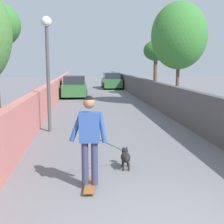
{
  "coord_description": "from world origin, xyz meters",
  "views": [
    {
      "loc": [
        -3.56,
        1.15,
        2.37
      ],
      "look_at": [
        4.89,
        0.31,
        1.0
      ],
      "focal_mm": 47.89,
      "sensor_mm": 36.0,
      "label": 1
    }
  ],
  "objects_px": {
    "car_near": "(75,87)",
    "skateboard": "(90,185)",
    "dog": "(125,157)",
    "person_skateboarder": "(89,133)",
    "car_far": "(112,81)",
    "tree_right_far": "(179,36)",
    "lamp_post": "(47,53)",
    "tree_right_near": "(156,52)"
  },
  "relations": [
    {
      "from": "lamp_post",
      "to": "skateboard",
      "type": "relative_size",
      "value": 4.87
    },
    {
      "from": "tree_right_far",
      "to": "car_near",
      "type": "height_order",
      "value": "tree_right_far"
    },
    {
      "from": "lamp_post",
      "to": "person_skateboarder",
      "type": "xyz_separation_m",
      "value": [
        -5.1,
        -1.29,
        -1.65
      ]
    },
    {
      "from": "tree_right_near",
      "to": "skateboard",
      "type": "relative_size",
      "value": 5.11
    },
    {
      "from": "tree_right_near",
      "to": "lamp_post",
      "type": "height_order",
      "value": "tree_right_near"
    },
    {
      "from": "car_near",
      "to": "lamp_post",
      "type": "bearing_deg",
      "value": 177.01
    },
    {
      "from": "skateboard",
      "to": "car_far",
      "type": "distance_m",
      "value": 24.05
    },
    {
      "from": "tree_right_far",
      "to": "person_skateboarder",
      "type": "bearing_deg",
      "value": 154.62
    },
    {
      "from": "lamp_post",
      "to": "dog",
      "type": "bearing_deg",
      "value": -152.2
    },
    {
      "from": "skateboard",
      "to": "car_far",
      "type": "bearing_deg",
      "value": -6.58
    },
    {
      "from": "tree_right_near",
      "to": "skateboard",
      "type": "height_order",
      "value": "tree_right_near"
    },
    {
      "from": "dog",
      "to": "car_far",
      "type": "relative_size",
      "value": 0.34
    },
    {
      "from": "skateboard",
      "to": "dog",
      "type": "bearing_deg",
      "value": -38.34
    },
    {
      "from": "car_near",
      "to": "car_far",
      "type": "height_order",
      "value": "same"
    },
    {
      "from": "car_near",
      "to": "tree_right_far",
      "type": "bearing_deg",
      "value": -132.54
    },
    {
      "from": "person_skateboarder",
      "to": "car_near",
      "type": "xyz_separation_m",
      "value": [
        16.58,
        0.69,
        -0.37
      ]
    },
    {
      "from": "tree_right_far",
      "to": "lamp_post",
      "type": "relative_size",
      "value": 1.46
    },
    {
      "from": "skateboard",
      "to": "person_skateboarder",
      "type": "bearing_deg",
      "value": 0.0
    },
    {
      "from": "car_far",
      "to": "dog",
      "type": "bearing_deg",
      "value": 175.2
    },
    {
      "from": "skateboard",
      "to": "car_far",
      "type": "xyz_separation_m",
      "value": [
        23.88,
        -2.75,
        0.65
      ]
    },
    {
      "from": "tree_right_near",
      "to": "person_skateboarder",
      "type": "height_order",
      "value": "tree_right_near"
    },
    {
      "from": "car_far",
      "to": "skateboard",
      "type": "bearing_deg",
      "value": 173.42
    },
    {
      "from": "lamp_post",
      "to": "skateboard",
      "type": "xyz_separation_m",
      "value": [
        -5.1,
        -1.29,
        -2.67
      ]
    },
    {
      "from": "dog",
      "to": "person_skateboarder",
      "type": "bearing_deg",
      "value": 141.66
    },
    {
      "from": "tree_right_near",
      "to": "lamp_post",
      "type": "relative_size",
      "value": 1.05
    },
    {
      "from": "car_near",
      "to": "skateboard",
      "type": "bearing_deg",
      "value": -177.61
    },
    {
      "from": "lamp_post",
      "to": "car_near",
      "type": "xyz_separation_m",
      "value": [
        11.48,
        -0.6,
        -2.03
      ]
    },
    {
      "from": "dog",
      "to": "car_far",
      "type": "bearing_deg",
      "value": -4.8
    },
    {
      "from": "person_skateboarder",
      "to": "dog",
      "type": "bearing_deg",
      "value": -38.34
    },
    {
      "from": "car_near",
      "to": "dog",
      "type": "bearing_deg",
      "value": -174.37
    },
    {
      "from": "car_near",
      "to": "car_far",
      "type": "bearing_deg",
      "value": -25.24
    },
    {
      "from": "skateboard",
      "to": "dog",
      "type": "relative_size",
      "value": 0.59
    },
    {
      "from": "tree_right_near",
      "to": "dog",
      "type": "distance_m",
      "value": 16.97
    },
    {
      "from": "person_skateboarder",
      "to": "car_near",
      "type": "relative_size",
      "value": 0.42
    },
    {
      "from": "tree_right_far",
      "to": "car_far",
      "type": "relative_size",
      "value": 1.41
    },
    {
      "from": "tree_right_far",
      "to": "car_far",
      "type": "xyz_separation_m",
      "value": [
        12.78,
        2.52,
        -3.19
      ]
    },
    {
      "from": "tree_right_near",
      "to": "person_skateboarder",
      "type": "distance_m",
      "value": 18.09
    },
    {
      "from": "skateboard",
      "to": "car_far",
      "type": "height_order",
      "value": "car_far"
    },
    {
      "from": "tree_right_near",
      "to": "tree_right_far",
      "type": "relative_size",
      "value": 0.72
    },
    {
      "from": "person_skateboarder",
      "to": "car_far",
      "type": "height_order",
      "value": "person_skateboarder"
    },
    {
      "from": "tree_right_near",
      "to": "lamp_post",
      "type": "distance_m",
      "value": 13.79
    },
    {
      "from": "skateboard",
      "to": "person_skateboarder",
      "type": "height_order",
      "value": "person_skateboarder"
    }
  ]
}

